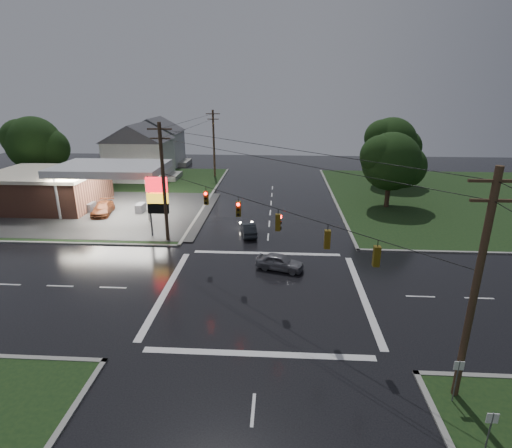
# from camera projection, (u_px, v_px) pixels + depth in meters

# --- Properties ---
(ground) EXTENTS (120.00, 120.00, 0.00)m
(ground) POSITION_uv_depth(u_px,v_px,m) (263.00, 292.00, 28.50)
(ground) COLOR black
(ground) RESTS_ON ground
(grass_nw) EXTENTS (36.00, 36.00, 0.08)m
(grass_nw) POSITION_uv_depth(u_px,v_px,m) (82.00, 194.00, 54.48)
(grass_nw) COLOR black
(grass_nw) RESTS_ON ground
(grass_ne) EXTENTS (36.00, 36.00, 0.08)m
(grass_ne) POSITION_uv_depth(u_px,v_px,m) (473.00, 200.00, 51.55)
(grass_ne) COLOR black
(grass_ne) RESTS_ON ground
(gas_station) EXTENTS (26.20, 18.00, 5.60)m
(gas_station) POSITION_uv_depth(u_px,v_px,m) (56.00, 187.00, 47.70)
(gas_station) COLOR #2D2D2D
(gas_station) RESTS_ON ground
(pylon_sign) EXTENTS (2.00, 0.35, 6.00)m
(pylon_sign) POSITION_uv_depth(u_px,v_px,m) (157.00, 197.00, 37.69)
(pylon_sign) COLOR #59595E
(pylon_sign) RESTS_ON ground
(utility_pole_nw) EXTENTS (2.20, 0.32, 11.00)m
(utility_pole_nw) POSITION_uv_depth(u_px,v_px,m) (164.00, 182.00, 36.13)
(utility_pole_nw) COLOR #382619
(utility_pole_nw) RESTS_ON ground
(utility_pole_se) EXTENTS (2.20, 0.32, 11.00)m
(utility_pole_se) POSITION_uv_depth(u_px,v_px,m) (475.00, 288.00, 17.13)
(utility_pole_se) COLOR #382619
(utility_pole_se) RESTS_ON ground
(utility_pole_n) EXTENTS (2.20, 0.32, 10.50)m
(utility_pole_n) POSITION_uv_depth(u_px,v_px,m) (214.00, 143.00, 63.10)
(utility_pole_n) COLOR #382619
(utility_pole_n) RESTS_ON ground
(traffic_signals) EXTENTS (26.87, 26.87, 1.47)m
(traffic_signals) POSITION_uv_depth(u_px,v_px,m) (264.00, 205.00, 26.36)
(traffic_signals) COLOR black
(traffic_signals) RESTS_ON ground
(house_near) EXTENTS (11.05, 8.48, 8.60)m
(house_near) POSITION_uv_depth(u_px,v_px,m) (139.00, 151.00, 62.21)
(house_near) COLOR silver
(house_near) RESTS_ON ground
(house_far) EXTENTS (11.05, 8.48, 8.60)m
(house_far) POSITION_uv_depth(u_px,v_px,m) (156.00, 141.00, 73.59)
(house_far) COLOR silver
(house_far) RESTS_ON ground
(tree_nw_behind) EXTENTS (8.93, 7.60, 10.00)m
(tree_nw_behind) POSITION_uv_depth(u_px,v_px,m) (35.00, 144.00, 56.69)
(tree_nw_behind) COLOR black
(tree_nw_behind) RESTS_ON ground
(tree_ne_near) EXTENTS (7.99, 6.80, 8.98)m
(tree_ne_near) POSITION_uv_depth(u_px,v_px,m) (392.00, 162.00, 46.63)
(tree_ne_near) COLOR black
(tree_ne_near) RESTS_ON ground
(tree_ne_far) EXTENTS (8.46, 7.20, 9.80)m
(tree_ne_far) POSITION_uv_depth(u_px,v_px,m) (392.00, 143.00, 57.58)
(tree_ne_far) COLOR black
(tree_ne_far) RESTS_ON ground
(car_north) EXTENTS (2.00, 3.91, 1.23)m
(car_north) POSITION_uv_depth(u_px,v_px,m) (248.00, 229.00, 39.23)
(car_north) COLOR black
(car_north) RESTS_ON ground
(car_crossing) EXTENTS (4.12, 2.62, 1.31)m
(car_crossing) POSITION_uv_depth(u_px,v_px,m) (280.00, 262.00, 31.81)
(car_crossing) COLOR slate
(car_crossing) RESTS_ON ground
(car_pump) EXTENTS (2.70, 5.00, 1.38)m
(car_pump) POSITION_uv_depth(u_px,v_px,m) (103.00, 209.00, 45.55)
(car_pump) COLOR #5A2914
(car_pump) RESTS_ON ground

